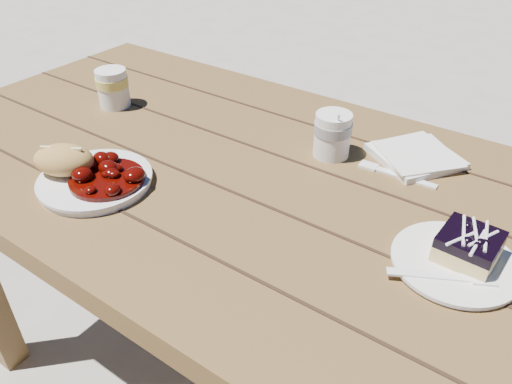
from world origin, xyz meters
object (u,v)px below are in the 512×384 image
Objects in this scene: picnic_table at (340,274)px; second_cup at (113,88)px; bread_roll at (64,160)px; coffee_cup at (332,135)px; blueberry_cake at (469,246)px; dessert_plate at (454,263)px; main_plate at (96,181)px.

picnic_table is 0.70m from second_cup.
bread_roll is 0.52m from coffee_cup.
coffee_cup is (-0.32, 0.17, 0.01)m from blueberry_cake.
dessert_plate is at bearing -120.74° from blueberry_cake.
coffee_cup is at bearing 149.21° from dessert_plate.
main_plate reaches higher than dessert_plate.
bread_roll reaches higher than dessert_plate.
second_cup reaches higher than bread_roll.
coffee_cup is 1.00× the size of second_cup.
blueberry_cake is 0.95× the size of second_cup.
main_plate is 0.35m from second_cup.
blueberry_cake is (0.21, -0.03, 0.19)m from picnic_table.
picnic_table is at bearing 25.56° from bread_roll.
main_plate is 1.82× the size of bread_roll.
blueberry_cake is at bearing -6.94° from picnic_table.
dessert_plate is 0.37m from coffee_cup.
main_plate is 0.47m from coffee_cup.
main_plate is (-0.43, -0.21, 0.17)m from picnic_table.
dessert_plate reaches higher than picnic_table.
blueberry_cake is at bearing 56.31° from dessert_plate.
main_plate reaches higher than picnic_table.
dessert_plate is 2.01× the size of coffee_cup.
dessert_plate is at bearing 15.63° from bread_roll.
picnic_table is 0.29m from blueberry_cake.
dessert_plate is at bearing -11.54° from picnic_table.
picnic_table is 0.28m from coffee_cup.
coffee_cup and second_cup have the same top height.
second_cup reaches higher than blueberry_cake.
main_plate is at bearing -153.75° from picnic_table.
main_plate is 1.12× the size of dessert_plate.
picnic_table is 9.66× the size of main_plate.
picnic_table is 17.61× the size of bread_roll.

